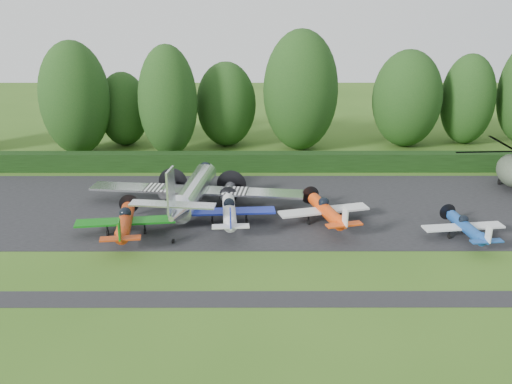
{
  "coord_description": "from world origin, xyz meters",
  "views": [
    {
      "loc": [
        -1.43,
        -38.02,
        19.05
      ],
      "look_at": [
        -1.36,
        7.32,
        2.5
      ],
      "focal_mm": 40.0,
      "sensor_mm": 36.0,
      "label": 1
    }
  ],
  "objects_px": {
    "transport_plane": "(193,191)",
    "light_plane_white": "(229,211)",
    "light_plane_red": "(125,222)",
    "light_plane_blue": "(466,227)",
    "light_plane_orange": "(326,210)"
  },
  "relations": [
    {
      "from": "light_plane_white",
      "to": "light_plane_orange",
      "type": "height_order",
      "value": "light_plane_orange"
    },
    {
      "from": "transport_plane",
      "to": "light_plane_white",
      "type": "distance_m",
      "value": 4.91
    },
    {
      "from": "light_plane_red",
      "to": "light_plane_white",
      "type": "relative_size",
      "value": 1.03
    },
    {
      "from": "transport_plane",
      "to": "light_plane_red",
      "type": "xyz_separation_m",
      "value": [
        -4.88,
        -5.79,
        -0.47
      ]
    },
    {
      "from": "light_plane_red",
      "to": "light_plane_orange",
      "type": "height_order",
      "value": "light_plane_red"
    },
    {
      "from": "light_plane_red",
      "to": "light_plane_blue",
      "type": "bearing_deg",
      "value": 6.03
    },
    {
      "from": "light_plane_blue",
      "to": "transport_plane",
      "type": "bearing_deg",
      "value": 171.5
    },
    {
      "from": "transport_plane",
      "to": "light_plane_blue",
      "type": "bearing_deg",
      "value": -23.25
    },
    {
      "from": "transport_plane",
      "to": "light_plane_orange",
      "type": "relative_size",
      "value": 2.39
    },
    {
      "from": "light_plane_blue",
      "to": "light_plane_white",
      "type": "bearing_deg",
      "value": 179.05
    },
    {
      "from": "transport_plane",
      "to": "light_plane_blue",
      "type": "height_order",
      "value": "transport_plane"
    },
    {
      "from": "light_plane_white",
      "to": "light_plane_blue",
      "type": "bearing_deg",
      "value": -4.51
    },
    {
      "from": "light_plane_red",
      "to": "light_plane_white",
      "type": "height_order",
      "value": "light_plane_red"
    },
    {
      "from": "transport_plane",
      "to": "light_plane_red",
      "type": "distance_m",
      "value": 7.59
    },
    {
      "from": "transport_plane",
      "to": "light_plane_red",
      "type": "relative_size",
      "value": 2.34
    }
  ]
}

